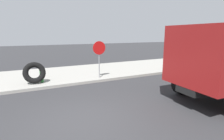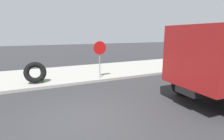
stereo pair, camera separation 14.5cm
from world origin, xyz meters
name	(u,v)px [view 1 (the left image)]	position (x,y,z in m)	size (l,w,h in m)	color
ground_plane	(82,122)	(0.00, 0.00, 0.00)	(80.00, 80.00, 0.00)	#2D2D30
sidewalk_curb	(51,76)	(0.00, 6.50, 0.07)	(36.00, 5.00, 0.15)	#99968E
fire_hydrant	(41,74)	(-0.70, 4.90, 0.62)	(0.21, 0.47, 0.89)	#2D8438
loose_tire	(34,73)	(-1.04, 4.80, 0.72)	(1.11, 1.11, 0.28)	black
stop_sign	(99,53)	(2.41, 4.39, 1.63)	(0.76, 0.08, 2.13)	gray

